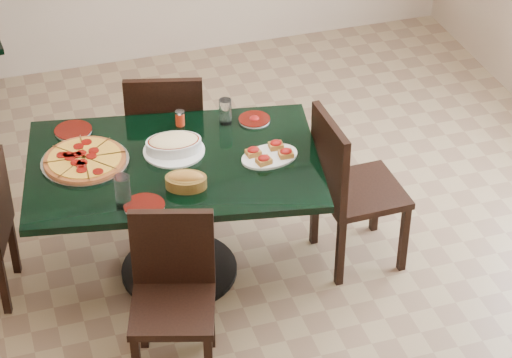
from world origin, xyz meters
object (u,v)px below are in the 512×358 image
object	(u,v)px
chair_near	(173,287)
bruschetta_platter	(270,154)
chair_right	(347,183)
chair_far	(167,132)
pepperoni_pizza	(85,160)
lasagna_casserole	(174,145)
bread_basket	(186,180)
main_table	(175,190)

from	to	relation	value
chair_near	bruschetta_platter	world-z (taller)	chair_near
chair_near	chair_right	size ratio (longest dim) A/B	0.91
chair_far	pepperoni_pizza	bearing A→B (deg)	57.30
pepperoni_pizza	bruschetta_platter	bearing A→B (deg)	-14.82
chair_far	pepperoni_pizza	size ratio (longest dim) A/B	2.05
bruschetta_platter	lasagna_casserole	bearing A→B (deg)	146.94
chair_far	chair_right	size ratio (longest dim) A/B	1.00
chair_near	bread_basket	xyz separation A→B (m)	(0.18, 0.41, 0.31)
bread_basket	bruschetta_platter	bearing A→B (deg)	32.47
main_table	chair_near	distance (m)	0.68
bread_basket	pepperoni_pizza	bearing A→B (deg)	158.98
main_table	lasagna_casserole	bearing A→B (deg)	83.41
lasagna_casserole	bread_basket	distance (m)	0.32
chair_near	pepperoni_pizza	xyz separation A→B (m)	(-0.27, 0.78, 0.29)
bruschetta_platter	bread_basket	bearing A→B (deg)	-175.11
chair_near	bread_basket	world-z (taller)	chair_near
chair_far	lasagna_casserole	distance (m)	0.61
chair_right	lasagna_casserole	xyz separation A→B (m)	(-0.89, 0.25, 0.27)
pepperoni_pizza	chair_near	bearing A→B (deg)	-71.10
chair_right	main_table	bearing A→B (deg)	78.62
lasagna_casserole	bruschetta_platter	bearing A→B (deg)	-17.04
main_table	bread_basket	bearing A→B (deg)	-77.12
pepperoni_pizza	bread_basket	world-z (taller)	bread_basket
chair_far	bruschetta_platter	bearing A→B (deg)	132.19
pepperoni_pizza	lasagna_casserole	xyz separation A→B (m)	(0.46, -0.04, 0.03)
chair_far	bruschetta_platter	distance (m)	0.87
chair_right	pepperoni_pizza	xyz separation A→B (m)	(-1.35, 0.29, 0.24)
pepperoni_pizza	main_table	bearing A→B (deg)	-16.53
main_table	lasagna_casserole	world-z (taller)	lasagna_casserole
lasagna_casserole	bread_basket	size ratio (longest dim) A/B	1.33
chair_near	bread_basket	bearing A→B (deg)	82.99
main_table	bruschetta_platter	world-z (taller)	bruschetta_platter
chair_right	lasagna_casserole	bearing A→B (deg)	72.95
main_table	bruschetta_platter	size ratio (longest dim) A/B	4.87
bread_basket	bruschetta_platter	xyz separation A→B (m)	(0.48, 0.12, -0.02)
bread_basket	bruschetta_platter	size ratio (longest dim) A/B	0.72
main_table	lasagna_casserole	distance (m)	0.25
chair_far	lasagna_casserole	world-z (taller)	chair_far
lasagna_casserole	bruschetta_platter	distance (m)	0.50
chair_near	bruschetta_platter	size ratio (longest dim) A/B	2.52
lasagna_casserole	pepperoni_pizza	bearing A→B (deg)	-178.43
chair_far	pepperoni_pizza	distance (m)	0.77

